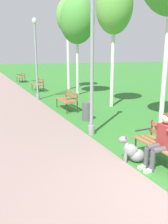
# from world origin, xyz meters

# --- Properties ---
(park_bench_near) EXTENTS (0.55, 1.50, 0.85)m
(park_bench_near) POSITION_xyz_m (0.46, 1.29, 0.51)
(park_bench_near) COLOR olive
(park_bench_near) RESTS_ON ground
(park_bench_mid) EXTENTS (0.55, 1.50, 0.85)m
(park_bench_mid) POSITION_xyz_m (0.34, 7.31, 0.51)
(park_bench_mid) COLOR olive
(park_bench_mid) RESTS_ON ground
(park_bench_far) EXTENTS (0.55, 1.50, 0.85)m
(park_bench_far) POSITION_xyz_m (0.49, 13.51, 0.51)
(park_bench_far) COLOR olive
(park_bench_far) RESTS_ON ground
(park_bench_furthest) EXTENTS (0.55, 1.50, 0.85)m
(park_bench_furthest) POSITION_xyz_m (0.34, 19.32, 0.51)
(park_bench_furthest) COLOR olive
(park_bench_furthest) RESTS_ON ground
(person_seated_on_near_bench) EXTENTS (0.74, 0.49, 1.25)m
(person_seated_on_near_bench) POSITION_xyz_m (0.26, 1.19, 0.68)
(person_seated_on_near_bench) COLOR #4C4C51
(person_seated_on_near_bench) RESTS_ON ground
(dog_grey) EXTENTS (0.78, 0.47, 0.71)m
(dog_grey) POSITION_xyz_m (-0.15, 1.65, 0.26)
(dog_grey) COLOR gray
(dog_grey) RESTS_ON ground
(lamp_post_near) EXTENTS (0.24, 0.24, 4.70)m
(lamp_post_near) POSITION_xyz_m (-0.18, 3.81, 2.43)
(lamp_post_near) COLOR gray
(lamp_post_near) RESTS_ON ground
(lamp_post_mid) EXTENTS (0.24, 0.24, 4.31)m
(lamp_post_mid) POSITION_xyz_m (-0.32, 10.32, 2.23)
(lamp_post_mid) COLOR gray
(lamp_post_mid) RESTS_ON ground
(birch_tree_third) EXTENTS (1.63, 1.71, 5.78)m
(birch_tree_third) POSITION_xyz_m (2.52, 7.10, 4.52)
(birch_tree_third) COLOR silver
(birch_tree_third) RESTS_ON ground
(birch_tree_fourth) EXTENTS (1.99, 2.18, 5.70)m
(birch_tree_fourth) POSITION_xyz_m (2.29, 10.78, 4.35)
(birch_tree_fourth) COLOR silver
(birch_tree_fourth) RESTS_ON ground
(birch_tree_fifth) EXTENTS (1.54, 1.61, 6.13)m
(birch_tree_fifth) POSITION_xyz_m (2.68, 13.36, 4.90)
(birch_tree_fifth) COLOR silver
(birch_tree_fifth) RESTS_ON ground
(litter_bin) EXTENTS (0.36, 0.36, 0.70)m
(litter_bin) POSITION_xyz_m (0.37, 5.33, 0.35)
(litter_bin) COLOR #515156
(litter_bin) RESTS_ON ground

